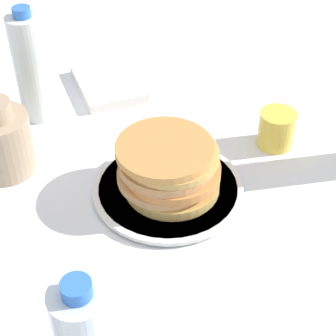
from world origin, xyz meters
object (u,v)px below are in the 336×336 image
at_px(cream_jug, 1,141).
at_px(water_bottle_near, 32,68).
at_px(plate, 168,188).
at_px(juice_glass, 276,129).
at_px(pancake_stack, 169,167).

bearing_deg(cream_jug, water_bottle_near, 159.55).
bearing_deg(cream_jug, plate, 68.00).
distance_m(juice_glass, cream_jug, 0.50).
height_order(juice_glass, water_bottle_near, water_bottle_near).
xyz_separation_m(plate, water_bottle_near, (-0.27, -0.22, 0.10)).
xyz_separation_m(cream_jug, water_bottle_near, (-0.16, 0.06, 0.05)).
distance_m(plate, water_bottle_near, 0.36).
xyz_separation_m(pancake_stack, juice_glass, (-0.10, 0.22, -0.02)).
bearing_deg(plate, water_bottle_near, -140.90).
xyz_separation_m(juice_glass, cream_jug, (-0.02, -0.50, 0.03)).
xyz_separation_m(pancake_stack, cream_jug, (-0.11, -0.28, 0.01)).
xyz_separation_m(plate, pancake_stack, (-0.00, 0.00, 0.05)).
relative_size(cream_jug, water_bottle_near, 0.61).
relative_size(juice_glass, water_bottle_near, 0.30).
distance_m(plate, juice_glass, 0.25).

